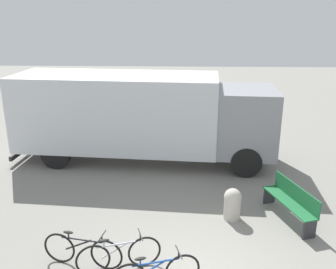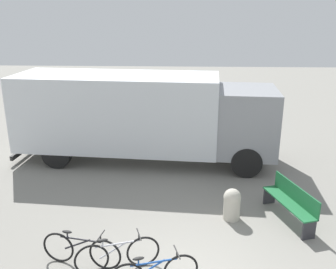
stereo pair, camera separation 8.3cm
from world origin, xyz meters
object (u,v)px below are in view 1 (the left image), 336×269
object	(u,v)px
bicycle_near	(82,250)
bollard_near_bench	(232,203)
delivery_truck	(140,113)
bicycle_middle	(119,255)
park_bench	(291,200)

from	to	relation	value
bicycle_near	bollard_near_bench	world-z (taller)	bollard_near_bench
delivery_truck	bicycle_middle	xyz separation A→B (m)	(0.17, -6.06, -1.33)
park_bench	bicycle_middle	distance (m)	4.59
park_bench	bollard_near_bench	bearing A→B (deg)	73.05
bicycle_middle	bollard_near_bench	bearing A→B (deg)	21.93
park_bench	bicycle_near	bearing A→B (deg)	94.90
park_bench	bicycle_middle	size ratio (longest dim) A/B	1.14
delivery_truck	bicycle_middle	world-z (taller)	delivery_truck
delivery_truck	bicycle_near	distance (m)	6.12
delivery_truck	bollard_near_bench	bearing A→B (deg)	-50.91
bicycle_near	bicycle_middle	size ratio (longest dim) A/B	1.03
delivery_truck	park_bench	world-z (taller)	delivery_truck
bicycle_middle	bollard_near_bench	size ratio (longest dim) A/B	2.03
park_bench	bicycle_near	world-z (taller)	park_bench
delivery_truck	bicycle_middle	distance (m)	6.21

